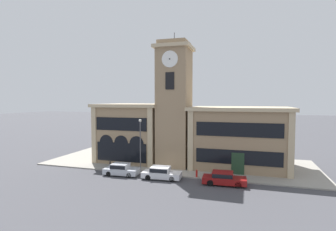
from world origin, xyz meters
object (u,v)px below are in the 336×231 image
(parked_car_far, at_px, (224,178))
(street_lamp, at_px, (140,138))
(bollard, at_px, (110,165))
(fire_hydrant, at_px, (197,173))
(parked_car_near, at_px, (121,169))
(parked_car_mid, at_px, (161,173))

(parked_car_far, height_order, street_lamp, street_lamp)
(bollard, relative_size, fire_hydrant, 1.22)
(parked_car_far, relative_size, fire_hydrant, 5.43)
(parked_car_near, relative_size, street_lamp, 0.65)
(parked_car_near, xyz_separation_m, street_lamp, (1.78, 1.80, 3.67))
(parked_car_mid, bearing_deg, fire_hydrant, 17.07)
(parked_car_mid, relative_size, bollard, 4.33)
(street_lamp, xyz_separation_m, bollard, (-4.19, -0.22, -3.73))
(parked_car_far, relative_size, street_lamp, 0.72)
(parked_car_mid, xyz_separation_m, fire_hydrant, (3.89, 1.43, -0.16))
(parked_car_far, distance_m, bollard, 14.75)
(bollard, bearing_deg, parked_car_mid, -11.87)
(parked_car_near, height_order, fire_hydrant, parked_car_near)
(parked_car_near, height_order, street_lamp, street_lamp)
(street_lamp, distance_m, bollard, 5.61)
(parked_car_mid, xyz_separation_m, street_lamp, (-3.37, 1.80, 3.67))
(fire_hydrant, bearing_deg, bollard, 179.21)
(parked_car_far, xyz_separation_m, bollard, (-14.66, 1.59, -0.06))
(street_lamp, distance_m, fire_hydrant, 8.21)
(parked_car_near, height_order, parked_car_mid, parked_car_near)
(parked_car_mid, xyz_separation_m, parked_car_far, (7.11, -0.00, 0.00))
(bollard, bearing_deg, fire_hydrant, -0.79)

